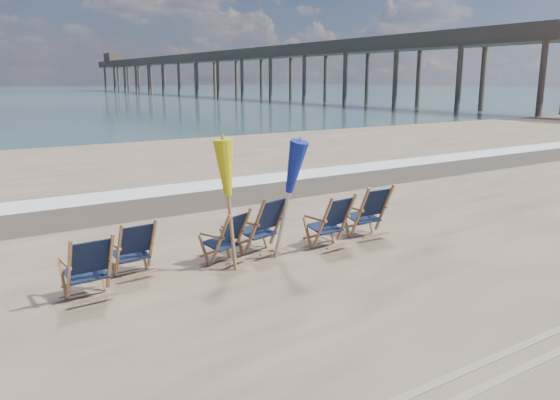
% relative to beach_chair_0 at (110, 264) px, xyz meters
% --- Properties ---
extents(surf_foam, '(200.00, 1.40, 0.01)m').
position_rel_beach_chair_0_xyz_m(surf_foam, '(3.06, 6.59, -0.48)').
color(surf_foam, silver).
rests_on(surf_foam, ground).
extents(wet_sand_strip, '(200.00, 2.60, 0.00)m').
position_rel_beach_chair_0_xyz_m(wet_sand_strip, '(3.06, 5.09, -0.48)').
color(wet_sand_strip, '#42362A').
rests_on(wet_sand_strip, ground).
extents(tire_tracks, '(80.00, 1.30, 0.01)m').
position_rel_beach_chair_0_xyz_m(tire_tracks, '(3.06, -4.51, -0.47)').
color(tire_tracks, gray).
rests_on(tire_tracks, ground).
extents(beach_chair_0, '(0.64, 0.71, 0.96)m').
position_rel_beach_chair_0_xyz_m(beach_chair_0, '(0.00, 0.00, 0.00)').
color(beach_chair_0, black).
rests_on(beach_chair_0, ground).
extents(beach_chair_1, '(0.62, 0.69, 0.92)m').
position_rel_beach_chair_0_xyz_m(beach_chair_1, '(0.79, 0.55, -0.02)').
color(beach_chair_1, black).
rests_on(beach_chair_1, ground).
extents(beach_chair_2, '(0.78, 0.82, 0.91)m').
position_rel_beach_chair_0_xyz_m(beach_chair_2, '(2.24, 0.38, -0.02)').
color(beach_chair_2, black).
rests_on(beach_chair_2, ground).
extents(beach_chair_3, '(0.84, 0.90, 1.05)m').
position_rel_beach_chair_0_xyz_m(beach_chair_3, '(3.04, 0.47, 0.05)').
color(beach_chair_3, black).
rests_on(beach_chair_3, ground).
extents(beach_chair_4, '(0.71, 0.78, 1.00)m').
position_rel_beach_chair_0_xyz_m(beach_chair_4, '(4.17, 0.05, 0.02)').
color(beach_chair_4, black).
rests_on(beach_chair_4, ground).
extents(beach_chair_5, '(0.69, 0.77, 1.04)m').
position_rel_beach_chair_0_xyz_m(beach_chair_5, '(5.17, 0.14, 0.04)').
color(beach_chair_5, black).
rests_on(beach_chair_5, ground).
extents(umbrella_yellow, '(0.30, 0.30, 2.03)m').
position_rel_beach_chair_0_xyz_m(umbrella_yellow, '(1.87, 0.07, 1.03)').
color(umbrella_yellow, '#A27248').
rests_on(umbrella_yellow, ground).
extents(umbrella_blue, '(0.30, 0.30, 2.02)m').
position_rel_beach_chair_0_xyz_m(umbrella_blue, '(2.86, 0.01, 1.03)').
color(umbrella_blue, '#A5A5AD').
rests_on(umbrella_blue, ground).
extents(fishing_pier, '(4.40, 140.00, 9.30)m').
position_rel_beach_chair_0_xyz_m(fishing_pier, '(41.06, 72.29, 4.17)').
color(fishing_pier, brown).
rests_on(fishing_pier, ground).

